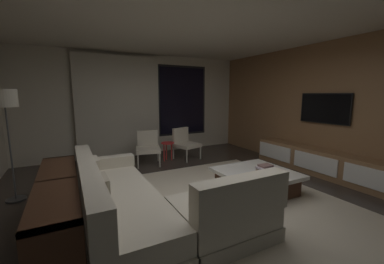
{
  "coord_description": "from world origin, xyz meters",
  "views": [
    {
      "loc": [
        -1.75,
        -2.84,
        1.63
      ],
      "look_at": [
        0.29,
        1.04,
        0.94
      ],
      "focal_mm": 22.34,
      "sensor_mm": 36.0,
      "label": 1
    }
  ],
  "objects_px": {
    "standing_lamp": "(5,106)",
    "accent_chair_near_window": "(185,142)",
    "book_stack_on_coffee_table": "(266,168)",
    "mounted_tv": "(324,108)",
    "sectional_couch": "(145,205)",
    "console_table_behind_couch": "(59,208)",
    "accent_chair_by_curtain": "(148,146)",
    "side_stool": "(168,146)",
    "media_console": "(323,164)",
    "coffee_table": "(256,181)"
  },
  "relations": [
    {
      "from": "accent_chair_by_curtain",
      "to": "console_table_behind_couch",
      "type": "bearing_deg",
      "value": -125.22
    },
    {
      "from": "book_stack_on_coffee_table",
      "to": "console_table_behind_couch",
      "type": "height_order",
      "value": "console_table_behind_couch"
    },
    {
      "from": "mounted_tv",
      "to": "book_stack_on_coffee_table",
      "type": "bearing_deg",
      "value": -171.61
    },
    {
      "from": "side_stool",
      "to": "standing_lamp",
      "type": "relative_size",
      "value": 0.27
    },
    {
      "from": "accent_chair_by_curtain",
      "to": "console_table_behind_couch",
      "type": "distance_m",
      "value": 3.1
    },
    {
      "from": "side_stool",
      "to": "coffee_table",
      "type": "bearing_deg",
      "value": -76.69
    },
    {
      "from": "accent_chair_by_curtain",
      "to": "media_console",
      "type": "distance_m",
      "value": 3.8
    },
    {
      "from": "standing_lamp",
      "to": "accent_chair_near_window",
      "type": "bearing_deg",
      "value": 16.39
    },
    {
      "from": "side_stool",
      "to": "mounted_tv",
      "type": "xyz_separation_m",
      "value": [
        2.55,
        -2.31,
        0.98
      ]
    },
    {
      "from": "media_console",
      "to": "book_stack_on_coffee_table",
      "type": "bearing_deg",
      "value": -177.49
    },
    {
      "from": "accent_chair_near_window",
      "to": "console_table_behind_couch",
      "type": "relative_size",
      "value": 0.37
    },
    {
      "from": "accent_chair_near_window",
      "to": "sectional_couch",
      "type": "bearing_deg",
      "value": -124.43
    },
    {
      "from": "sectional_couch",
      "to": "accent_chair_near_window",
      "type": "xyz_separation_m",
      "value": [
        1.85,
        2.7,
        0.14
      ]
    },
    {
      "from": "sectional_couch",
      "to": "coffee_table",
      "type": "distance_m",
      "value": 1.99
    },
    {
      "from": "side_stool",
      "to": "console_table_behind_couch",
      "type": "height_order",
      "value": "console_table_behind_couch"
    },
    {
      "from": "media_console",
      "to": "mounted_tv",
      "type": "xyz_separation_m",
      "value": [
        0.18,
        0.2,
        1.1
      ]
    },
    {
      "from": "console_table_behind_couch",
      "to": "coffee_table",
      "type": "bearing_deg",
      "value": 1.49
    },
    {
      "from": "accent_chair_by_curtain",
      "to": "media_console",
      "type": "height_order",
      "value": "accent_chair_by_curtain"
    },
    {
      "from": "accent_chair_near_window",
      "to": "mounted_tv",
      "type": "xyz_separation_m",
      "value": [
        2.09,
        -2.3,
        0.92
      ]
    },
    {
      "from": "accent_chair_near_window",
      "to": "standing_lamp",
      "type": "distance_m",
      "value": 3.71
    },
    {
      "from": "sectional_couch",
      "to": "standing_lamp",
      "type": "distance_m",
      "value": 2.59
    },
    {
      "from": "accent_chair_near_window",
      "to": "media_console",
      "type": "height_order",
      "value": "accent_chair_near_window"
    },
    {
      "from": "sectional_couch",
      "to": "accent_chair_by_curtain",
      "type": "height_order",
      "value": "sectional_couch"
    },
    {
      "from": "accent_chair_near_window",
      "to": "console_table_behind_couch",
      "type": "bearing_deg",
      "value": -137.09
    },
    {
      "from": "coffee_table",
      "to": "mounted_tv",
      "type": "distance_m",
      "value": 2.29
    },
    {
      "from": "sectional_couch",
      "to": "coffee_table",
      "type": "bearing_deg",
      "value": 5.95
    },
    {
      "from": "coffee_table",
      "to": "side_stool",
      "type": "distance_m",
      "value": 2.58
    },
    {
      "from": "media_console",
      "to": "coffee_table",
      "type": "bearing_deg",
      "value": 179.74
    },
    {
      "from": "standing_lamp",
      "to": "sectional_couch",
      "type": "bearing_deg",
      "value": -47.34
    },
    {
      "from": "console_table_behind_couch",
      "to": "standing_lamp",
      "type": "relative_size",
      "value": 1.23
    },
    {
      "from": "book_stack_on_coffee_table",
      "to": "mounted_tv",
      "type": "bearing_deg",
      "value": 8.39
    },
    {
      "from": "accent_chair_near_window",
      "to": "console_table_behind_couch",
      "type": "xyz_separation_m",
      "value": [
        -2.76,
        -2.57,
        -0.02
      ]
    },
    {
      "from": "accent_chair_near_window",
      "to": "console_table_behind_couch",
      "type": "distance_m",
      "value": 3.77
    },
    {
      "from": "accent_chair_by_curtain",
      "to": "console_table_behind_couch",
      "type": "xyz_separation_m",
      "value": [
        -1.79,
        -2.53,
        -0.02
      ]
    },
    {
      "from": "mounted_tv",
      "to": "standing_lamp",
      "type": "bearing_deg",
      "value": 166.71
    },
    {
      "from": "accent_chair_by_curtain",
      "to": "media_console",
      "type": "xyz_separation_m",
      "value": [
        2.88,
        -2.46,
        -0.18
      ]
    },
    {
      "from": "accent_chair_by_curtain",
      "to": "standing_lamp",
      "type": "height_order",
      "value": "standing_lamp"
    },
    {
      "from": "side_stool",
      "to": "standing_lamp",
      "type": "distance_m",
      "value": 3.3
    },
    {
      "from": "side_stool",
      "to": "standing_lamp",
      "type": "bearing_deg",
      "value": -161.08
    },
    {
      "from": "sectional_couch",
      "to": "book_stack_on_coffee_table",
      "type": "relative_size",
      "value": 8.65
    },
    {
      "from": "accent_chair_by_curtain",
      "to": "console_table_behind_couch",
      "type": "height_order",
      "value": "accent_chair_by_curtain"
    },
    {
      "from": "media_console",
      "to": "standing_lamp",
      "type": "height_order",
      "value": "standing_lamp"
    },
    {
      "from": "accent_chair_near_window",
      "to": "accent_chair_by_curtain",
      "type": "distance_m",
      "value": 0.98
    },
    {
      "from": "book_stack_on_coffee_table",
      "to": "mounted_tv",
      "type": "height_order",
      "value": "mounted_tv"
    },
    {
      "from": "accent_chair_near_window",
      "to": "accent_chair_by_curtain",
      "type": "height_order",
      "value": "same"
    },
    {
      "from": "accent_chair_near_window",
      "to": "media_console",
      "type": "relative_size",
      "value": 0.25
    },
    {
      "from": "sectional_couch",
      "to": "book_stack_on_coffee_table",
      "type": "bearing_deg",
      "value": 3.41
    },
    {
      "from": "coffee_table",
      "to": "console_table_behind_couch",
      "type": "relative_size",
      "value": 0.55
    },
    {
      "from": "sectional_couch",
      "to": "console_table_behind_couch",
      "type": "xyz_separation_m",
      "value": [
        -0.91,
        0.13,
        0.12
      ]
    },
    {
      "from": "coffee_table",
      "to": "accent_chair_by_curtain",
      "type": "distance_m",
      "value": 2.7
    }
  ]
}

